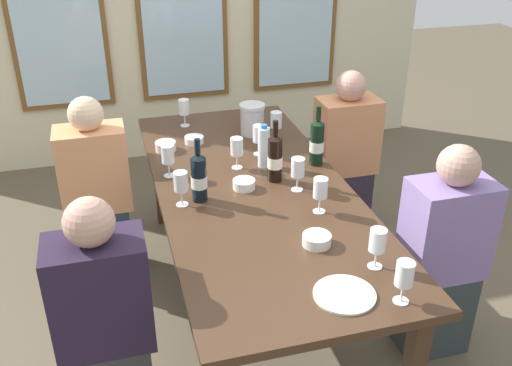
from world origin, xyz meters
name	(u,v)px	position (x,y,z in m)	size (l,w,h in m)	color
ground_plane	(254,302)	(0.00, 0.00, 0.00)	(12.00, 12.00, 0.00)	brown
dining_table	(253,199)	(0.00, 0.00, 0.67)	(0.95, 2.25, 0.74)	#432C1C
white_plate_0	(344,294)	(0.10, -0.92, 0.74)	(0.24, 0.24, 0.01)	white
metal_pitcher	(252,119)	(0.18, 0.68, 0.84)	(0.16, 0.16, 0.19)	silver
wine_bottle_0	(199,177)	(-0.28, -0.06, 0.86)	(0.08, 0.08, 0.32)	black
wine_bottle_1	(275,158)	(0.13, 0.05, 0.87)	(0.08, 0.08, 0.33)	black
wine_bottle_2	(317,142)	(0.40, 0.17, 0.87)	(0.08, 0.08, 0.33)	black
tasting_bowl_0	(244,184)	(-0.05, 0.00, 0.76)	(0.11, 0.11, 0.05)	white
tasting_bowl_1	(166,146)	(-0.37, 0.57, 0.77)	(0.12, 0.12, 0.05)	white
tasting_bowl_2	(317,240)	(0.12, -0.58, 0.76)	(0.12, 0.12, 0.05)	silver
tasting_bowl_3	(194,140)	(-0.19, 0.63, 0.76)	(0.11, 0.11, 0.04)	white
water_bottle	(264,147)	(0.12, 0.22, 0.85)	(0.06, 0.06, 0.24)	white
wine_glass_0	(184,108)	(-0.20, 0.92, 0.86)	(0.07, 0.07, 0.17)	white
wine_glass_1	(181,183)	(-0.37, -0.08, 0.86)	(0.07, 0.07, 0.17)	white
wine_glass_2	(378,242)	(0.29, -0.79, 0.86)	(0.07, 0.07, 0.17)	white
wine_glass_3	(298,169)	(0.20, -0.09, 0.86)	(0.07, 0.07, 0.17)	white
wine_glass_4	(168,156)	(-0.39, 0.24, 0.86)	(0.07, 0.07, 0.17)	white
wine_glass_5	(276,121)	(0.29, 0.55, 0.86)	(0.07, 0.07, 0.17)	white
wine_glass_6	(320,190)	(0.23, -0.32, 0.86)	(0.07, 0.07, 0.17)	white
wine_glass_7	(237,148)	(-0.03, 0.24, 0.86)	(0.07, 0.07, 0.17)	white
wine_glass_8	(259,134)	(0.13, 0.38, 0.86)	(0.07, 0.07, 0.17)	white
wine_glass_9	(404,275)	(0.29, -1.01, 0.86)	(0.07, 0.07, 0.17)	white
seated_person_0	(105,326)	(-0.78, -0.60, 0.53)	(0.38, 0.24, 1.11)	#363537
seated_person_1	(442,258)	(0.78, -0.55, 0.53)	(0.38, 0.24, 1.11)	#2E3938
seated_person_2	(97,194)	(-0.78, 0.54, 0.53)	(0.38, 0.24, 1.11)	#273643
seated_person_3	(345,159)	(0.78, 0.61, 0.53)	(0.38, 0.24, 1.11)	#2D2431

